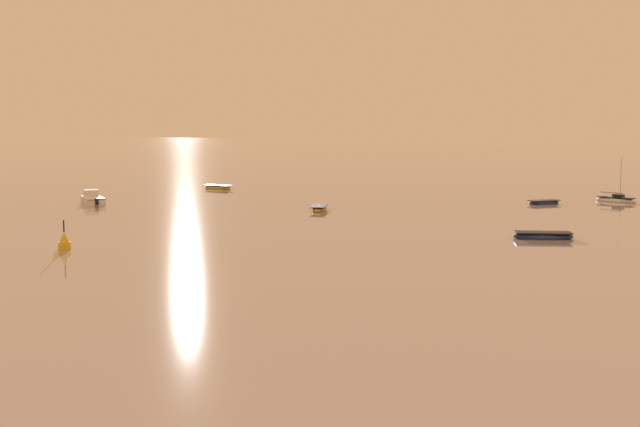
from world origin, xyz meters
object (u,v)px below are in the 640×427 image
rowboat_moored_0 (218,187)px  channel_buoy (64,243)px  motorboat_moored_0 (92,200)px  rowboat_moored_3 (544,202)px  rowboat_moored_1 (319,208)px  rowboat_moored_2 (543,236)px  sailboat_moored_0 (616,200)px

rowboat_moored_0 → channel_buoy: size_ratio=2.05×
motorboat_moored_0 → rowboat_moored_3: 52.01m
rowboat_moored_1 → rowboat_moored_2: rowboat_moored_2 is taller
rowboat_moored_2 → motorboat_moored_0: bearing=153.1°
rowboat_moored_2 → rowboat_moored_3: (-7.45, 27.26, -0.03)m
rowboat_moored_1 → motorboat_moored_0: bearing=-101.6°
rowboat_moored_1 → sailboat_moored_0: bearing=110.2°
motorboat_moored_0 → rowboat_moored_2: 52.65m
channel_buoy → rowboat_moored_0: bearing=117.0°
rowboat_moored_3 → rowboat_moored_2: bearing=-126.6°
motorboat_moored_0 → rowboat_moored_1: 27.59m
sailboat_moored_0 → channel_buoy: bearing=-100.4°
rowboat_moored_1 → rowboat_moored_2: bearing=46.5°
rowboat_moored_2 → channel_buoy: bearing=-165.6°
rowboat_moored_2 → rowboat_moored_3: 28.25m
rowboat_moored_3 → rowboat_moored_0: bearing=131.6°
sailboat_moored_0 → rowboat_moored_2: sailboat_moored_0 is taller
rowboat_moored_2 → channel_buoy: channel_buoy is taller
rowboat_moored_0 → motorboat_moored_0: bearing=-87.5°
rowboat_moored_1 → channel_buoy: channel_buoy is taller
sailboat_moored_0 → rowboat_moored_0: bearing=-154.4°
rowboat_moored_0 → rowboat_moored_3: size_ratio=1.19×
rowboat_moored_3 → channel_buoy: bearing=-164.2°
rowboat_moored_0 → channel_buoy: bearing=-60.3°
sailboat_moored_0 → rowboat_moored_1: sailboat_moored_0 is taller
sailboat_moored_0 → motorboat_moored_0: bearing=-132.7°
rowboat_moored_1 → channel_buoy: (-2.32, -31.64, 0.27)m
motorboat_moored_0 → rowboat_moored_0: (0.09, 22.99, -0.13)m
rowboat_moored_3 → motorboat_moored_0: bearing=157.8°
rowboat_moored_1 → rowboat_moored_3: 26.47m
rowboat_moored_2 → rowboat_moored_1: bearing=137.0°
rowboat_moored_2 → channel_buoy: (-28.21, -23.37, 0.26)m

